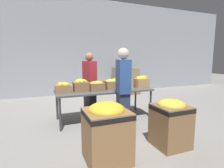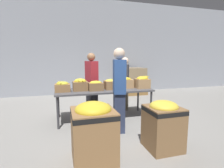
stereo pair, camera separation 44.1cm
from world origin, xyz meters
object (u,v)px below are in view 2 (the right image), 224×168
(sorting_table, at_px, (104,91))
(volunteer_1, at_px, (119,91))
(banana_box_4, at_px, (126,82))
(banana_box_3, at_px, (112,84))
(banana_box_1, at_px, (80,85))
(pallet_stack_0, at_px, (133,81))
(banana_box_5, at_px, (142,82))
(volunteer_2, at_px, (92,83))
(banana_box_2, at_px, (96,85))
(donation_bin_0, at_px, (94,130))
(donation_bin_1, at_px, (163,124))
(volunteer_0, at_px, (125,84))
(banana_box_0, at_px, (62,87))

(sorting_table, distance_m, volunteer_1, 0.83)
(banana_box_4, bearing_deg, banana_box_3, -168.48)
(banana_box_1, xyz_separation_m, banana_box_3, (0.77, -0.02, -0.01))
(pallet_stack_0, bearing_deg, banana_box_5, -108.33)
(banana_box_4, bearing_deg, volunteer_2, 142.15)
(banana_box_2, relative_size, donation_bin_0, 0.39)
(banana_box_1, distance_m, donation_bin_1, 2.14)
(banana_box_3, relative_size, banana_box_5, 1.03)
(sorting_table, xyz_separation_m, volunteer_1, (0.13, -0.81, 0.15))
(banana_box_3, bearing_deg, sorting_table, 170.71)
(banana_box_2, height_order, volunteer_1, volunteer_1)
(banana_box_4, xyz_separation_m, pallet_stack_0, (1.36, 2.73, -0.34))
(banana_box_2, bearing_deg, pallet_stack_0, 52.89)
(sorting_table, height_order, donation_bin_1, donation_bin_1)
(volunteer_0, relative_size, pallet_stack_0, 1.38)
(volunteer_0, xyz_separation_m, volunteer_1, (-0.68, -1.47, 0.09))
(sorting_table, height_order, banana_box_2, banana_box_2)
(banana_box_0, distance_m, pallet_stack_0, 4.08)
(sorting_table, height_order, banana_box_1, banana_box_1)
(banana_box_0, height_order, banana_box_2, banana_box_0)
(sorting_table, bearing_deg, banana_box_2, -156.99)
(banana_box_3, relative_size, pallet_stack_0, 0.34)
(banana_box_5, height_order, volunteer_0, volunteer_0)
(volunteer_2, relative_size, donation_bin_1, 2.01)
(banana_box_5, relative_size, donation_bin_0, 0.41)
(banana_box_0, height_order, banana_box_5, banana_box_5)
(volunteer_1, distance_m, donation_bin_1, 1.12)
(banana_box_1, bearing_deg, sorting_table, 1.34)
(donation_bin_1, bearing_deg, volunteer_1, 116.37)
(banana_box_5, relative_size, volunteer_2, 0.22)
(banana_box_0, xyz_separation_m, donation_bin_1, (1.58, -1.72, -0.43))
(volunteer_0, height_order, donation_bin_1, volunteer_0)
(banana_box_0, relative_size, pallet_stack_0, 0.31)
(banana_box_1, height_order, banana_box_2, banana_box_1)
(banana_box_1, distance_m, banana_box_3, 0.77)
(sorting_table, bearing_deg, volunteer_1, -80.99)
(volunteer_0, bearing_deg, donation_bin_1, 20.96)
(volunteer_1, bearing_deg, sorting_table, 21.42)
(banana_box_4, distance_m, volunteer_1, 0.98)
(pallet_stack_0, bearing_deg, banana_box_2, -127.11)
(banana_box_5, height_order, volunteer_1, volunteer_1)
(volunteer_1, relative_size, pallet_stack_0, 1.54)
(banana_box_3, distance_m, donation_bin_1, 1.81)
(sorting_table, bearing_deg, banana_box_1, -178.66)
(banana_box_0, height_order, banana_box_1, banana_box_1)
(banana_box_3, distance_m, pallet_stack_0, 3.34)
(volunteer_2, distance_m, donation_bin_0, 2.47)
(banana_box_0, distance_m, banana_box_2, 0.77)
(donation_bin_1, bearing_deg, banana_box_5, 76.16)
(banana_box_0, bearing_deg, banana_box_3, -0.31)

